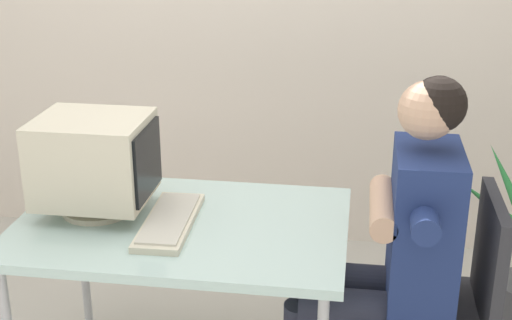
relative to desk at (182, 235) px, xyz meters
name	(u,v)px	position (x,y,z in m)	size (l,w,h in m)	color
desk	(182,235)	(0.00, 0.00, 0.00)	(1.18, 0.78, 0.72)	#B7B7BC
crt_monitor	(95,160)	(-0.32, 0.04, 0.25)	(0.40, 0.34, 0.36)	beige
keyboard	(170,221)	(-0.03, -0.03, 0.07)	(0.18, 0.46, 0.03)	beige
office_chair	(443,299)	(0.93, 0.00, -0.18)	(0.45, 0.45, 0.87)	#4C4C51
person_seated	(391,244)	(0.74, 0.00, 0.02)	(0.70, 0.57, 1.28)	navy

